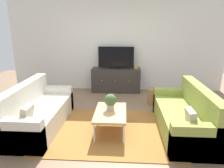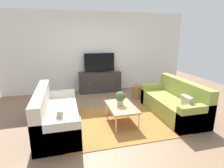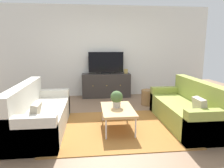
{
  "view_description": "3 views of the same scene",
  "coord_description": "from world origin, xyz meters",
  "views": [
    {
      "loc": [
        0.27,
        -3.65,
        1.93
      ],
      "look_at": [
        0.0,
        0.57,
        0.72
      ],
      "focal_mm": 32.7,
      "sensor_mm": 36.0,
      "label": 1
    },
    {
      "loc": [
        -1.15,
        -3.78,
        1.93
      ],
      "look_at": [
        0.0,
        0.57,
        0.72
      ],
      "focal_mm": 29.07,
      "sensor_mm": 36.0,
      "label": 2
    },
    {
      "loc": [
        -0.47,
        -3.73,
        1.54
      ],
      "look_at": [
        0.0,
        0.57,
        0.72
      ],
      "focal_mm": 32.61,
      "sensor_mm": 36.0,
      "label": 3
    }
  ],
  "objects": [
    {
      "name": "ground_plane",
      "position": [
        0.0,
        0.0,
        0.0
      ],
      "size": [
        10.0,
        10.0,
        0.0
      ],
      "primitive_type": "plane",
      "color": "#84664C"
    },
    {
      "name": "wall_back",
      "position": [
        0.0,
        2.55,
        1.35
      ],
      "size": [
        6.4,
        0.12,
        2.7
      ],
      "primitive_type": "cube",
      "color": "silver",
      "rests_on": "ground_plane"
    },
    {
      "name": "area_rug",
      "position": [
        0.0,
        -0.15,
        0.01
      ],
      "size": [
        2.5,
        1.9,
        0.01
      ],
      "primitive_type": "cube",
      "color": "#9E662D",
      "rests_on": "ground_plane"
    },
    {
      "name": "couch_left_side",
      "position": [
        -1.44,
        -0.1,
        0.29
      ],
      "size": [
        0.81,
        1.9,
        0.86
      ],
      "color": "beige",
      "rests_on": "ground_plane"
    },
    {
      "name": "couch_right_side",
      "position": [
        1.44,
        -0.1,
        0.29
      ],
      "size": [
        0.81,
        1.9,
        0.86
      ],
      "color": "olive",
      "rests_on": "ground_plane"
    },
    {
      "name": "coffee_table",
      "position": [
        0.02,
        -0.18,
        0.37
      ],
      "size": [
        0.57,
        0.93,
        0.4
      ],
      "color": "tan",
      "rests_on": "ground_plane"
    },
    {
      "name": "potted_plant",
      "position": [
        0.01,
        -0.1,
        0.57
      ],
      "size": [
        0.23,
        0.23,
        0.31
      ],
      "color": "#B7B2A8",
      "rests_on": "coffee_table"
    },
    {
      "name": "tv_console",
      "position": [
        0.01,
        2.27,
        0.35
      ],
      "size": [
        1.43,
        0.47,
        0.71
      ],
      "color": "#332D2B",
      "rests_on": "ground_plane"
    },
    {
      "name": "flat_screen_tv",
      "position": [
        0.01,
        2.29,
        1.03
      ],
      "size": [
        1.04,
        0.16,
        0.64
      ],
      "color": "black",
      "rests_on": "tv_console"
    },
    {
      "name": "mantel_clock",
      "position": [
        0.61,
        2.27,
        0.77
      ],
      "size": [
        0.11,
        0.07,
        0.13
      ],
      "primitive_type": "cube",
      "color": "tan",
      "rests_on": "tv_console"
    },
    {
      "name": "wicker_basket",
      "position": [
        1.03,
        1.3,
        0.2
      ],
      "size": [
        0.34,
        0.34,
        0.4
      ],
      "primitive_type": "cylinder",
      "color": "olive",
      "rests_on": "ground_plane"
    }
  ]
}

